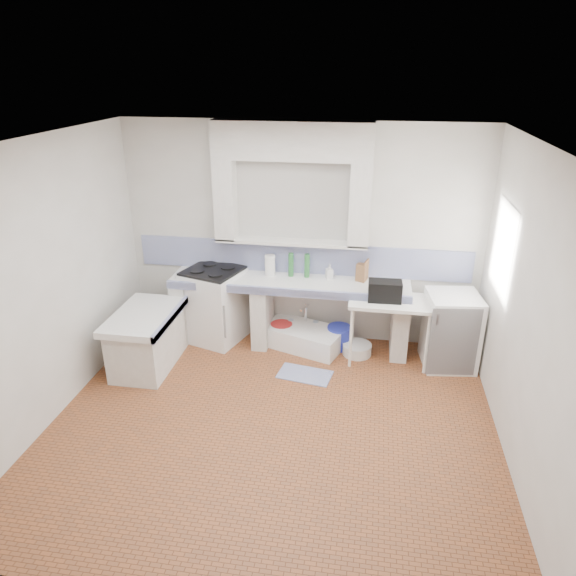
% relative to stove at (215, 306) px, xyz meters
% --- Properties ---
extents(floor, '(4.50, 4.50, 0.00)m').
position_rel_stove_xyz_m(floor, '(1.09, -1.70, -0.48)').
color(floor, brown).
rests_on(floor, ground).
extents(ceiling, '(4.50, 4.50, 0.00)m').
position_rel_stove_xyz_m(ceiling, '(1.09, -1.70, 2.32)').
color(ceiling, silver).
rests_on(ceiling, ground).
extents(wall_back, '(4.50, 0.00, 4.50)m').
position_rel_stove_xyz_m(wall_back, '(1.09, 0.30, 0.92)').
color(wall_back, silver).
rests_on(wall_back, ground).
extents(wall_front, '(4.50, 0.00, 4.50)m').
position_rel_stove_xyz_m(wall_front, '(1.09, -3.70, 0.92)').
color(wall_front, silver).
rests_on(wall_front, ground).
extents(wall_left, '(0.00, 4.50, 4.50)m').
position_rel_stove_xyz_m(wall_left, '(-1.16, -1.70, 0.92)').
color(wall_left, silver).
rests_on(wall_left, ground).
extents(wall_right, '(0.00, 4.50, 4.50)m').
position_rel_stove_xyz_m(wall_right, '(3.34, -1.70, 0.92)').
color(wall_right, silver).
rests_on(wall_right, ground).
extents(alcove_mass, '(1.90, 0.25, 0.45)m').
position_rel_stove_xyz_m(alcove_mass, '(0.99, 0.17, 2.10)').
color(alcove_mass, silver).
rests_on(alcove_mass, ground).
extents(window_frame, '(0.35, 0.86, 1.06)m').
position_rel_stove_xyz_m(window_frame, '(3.51, -0.50, 1.12)').
color(window_frame, '#331F10').
rests_on(window_frame, ground).
extents(lace_valance, '(0.01, 0.84, 0.24)m').
position_rel_stove_xyz_m(lace_valance, '(3.37, -0.50, 1.50)').
color(lace_valance, white).
rests_on(lace_valance, ground).
extents(counter_slab, '(3.00, 0.60, 0.08)m').
position_rel_stove_xyz_m(counter_slab, '(0.99, -0.00, 0.38)').
color(counter_slab, white).
rests_on(counter_slab, ground).
extents(counter_lip, '(3.00, 0.04, 0.10)m').
position_rel_stove_xyz_m(counter_lip, '(0.99, -0.28, 0.38)').
color(counter_lip, navy).
rests_on(counter_lip, ground).
extents(counter_pier_left, '(0.20, 0.55, 0.82)m').
position_rel_stove_xyz_m(counter_pier_left, '(-0.41, -0.00, -0.07)').
color(counter_pier_left, silver).
rests_on(counter_pier_left, ground).
extents(counter_pier_mid, '(0.20, 0.55, 0.82)m').
position_rel_stove_xyz_m(counter_pier_mid, '(0.64, -0.00, -0.07)').
color(counter_pier_mid, silver).
rests_on(counter_pier_mid, ground).
extents(counter_pier_right, '(0.20, 0.55, 0.82)m').
position_rel_stove_xyz_m(counter_pier_right, '(2.39, -0.00, -0.07)').
color(counter_pier_right, silver).
rests_on(counter_pier_right, ground).
extents(peninsula_top, '(0.70, 1.10, 0.08)m').
position_rel_stove_xyz_m(peninsula_top, '(-0.61, -0.80, 0.18)').
color(peninsula_top, white).
rests_on(peninsula_top, ground).
extents(peninsula_base, '(0.60, 1.00, 0.62)m').
position_rel_stove_xyz_m(peninsula_base, '(-0.61, -0.80, -0.17)').
color(peninsula_base, silver).
rests_on(peninsula_base, ground).
extents(peninsula_lip, '(0.04, 1.10, 0.10)m').
position_rel_stove_xyz_m(peninsula_lip, '(-0.28, -0.80, 0.18)').
color(peninsula_lip, navy).
rests_on(peninsula_lip, ground).
extents(backsplash, '(4.27, 0.03, 0.40)m').
position_rel_stove_xyz_m(backsplash, '(1.09, 0.28, 0.62)').
color(backsplash, navy).
rests_on(backsplash, ground).
extents(stove, '(0.84, 0.82, 0.95)m').
position_rel_stove_xyz_m(stove, '(0.00, 0.00, 0.00)').
color(stove, white).
rests_on(stove, ground).
extents(sink, '(1.12, 0.84, 0.24)m').
position_rel_stove_xyz_m(sink, '(1.18, -0.03, -0.36)').
color(sink, white).
rests_on(sink, ground).
extents(side_table, '(0.98, 0.55, 0.04)m').
position_rel_stove_xyz_m(side_table, '(2.25, -0.22, -0.07)').
color(side_table, white).
rests_on(side_table, ground).
extents(fridge, '(0.66, 0.66, 0.91)m').
position_rel_stove_xyz_m(fridge, '(2.98, -0.18, -0.02)').
color(fridge, white).
rests_on(fridge, ground).
extents(bucket_red, '(0.37, 0.37, 0.27)m').
position_rel_stove_xyz_m(bucket_red, '(0.88, 0.02, -0.34)').
color(bucket_red, red).
rests_on(bucket_red, ground).
extents(bucket_orange, '(0.30, 0.30, 0.25)m').
position_rel_stove_xyz_m(bucket_orange, '(1.24, -0.17, -0.35)').
color(bucket_orange, orange).
rests_on(bucket_orange, ground).
extents(bucket_blue, '(0.35, 0.35, 0.29)m').
position_rel_stove_xyz_m(bucket_blue, '(1.64, 0.01, -0.33)').
color(bucket_blue, '#222EB6').
rests_on(bucket_blue, ground).
extents(basin_white, '(0.45, 0.45, 0.14)m').
position_rel_stove_xyz_m(basin_white, '(1.88, -0.13, -0.41)').
color(basin_white, white).
rests_on(basin_white, ground).
extents(water_bottle_a, '(0.09, 0.09, 0.28)m').
position_rel_stove_xyz_m(water_bottle_a, '(0.99, 0.15, -0.34)').
color(water_bottle_a, silver).
rests_on(water_bottle_a, ground).
extents(water_bottle_b, '(0.08, 0.08, 0.28)m').
position_rel_stove_xyz_m(water_bottle_b, '(1.32, 0.15, -0.34)').
color(water_bottle_b, silver).
rests_on(water_bottle_b, ground).
extents(black_bag, '(0.39, 0.23, 0.24)m').
position_rel_stove_xyz_m(black_bag, '(2.17, -0.24, 0.46)').
color(black_bag, black).
rests_on(black_bag, side_table).
extents(green_bottle_a, '(0.09, 0.09, 0.31)m').
position_rel_stove_xyz_m(green_bottle_a, '(0.99, 0.15, 0.58)').
color(green_bottle_a, '#296E32').
rests_on(green_bottle_a, counter_slab).
extents(green_bottle_b, '(0.08, 0.08, 0.31)m').
position_rel_stove_xyz_m(green_bottle_b, '(1.19, 0.15, 0.58)').
color(green_bottle_b, '#296E32').
rests_on(green_bottle_b, counter_slab).
extents(knife_block, '(0.14, 0.13, 0.23)m').
position_rel_stove_xyz_m(knife_block, '(1.87, 0.13, 0.54)').
color(knife_block, brown).
rests_on(knife_block, counter_slab).
extents(cutting_board, '(0.06, 0.19, 0.26)m').
position_rel_stove_xyz_m(cutting_board, '(1.93, 0.15, 0.56)').
color(cutting_board, brown).
rests_on(cutting_board, counter_slab).
extents(paper_towel, '(0.15, 0.15, 0.26)m').
position_rel_stove_xyz_m(paper_towel, '(0.72, 0.15, 0.56)').
color(paper_towel, white).
rests_on(paper_towel, counter_slab).
extents(soap_bottle, '(0.11, 0.11, 0.19)m').
position_rel_stove_xyz_m(soap_bottle, '(1.48, 0.15, 0.52)').
color(soap_bottle, white).
rests_on(soap_bottle, counter_slab).
extents(rug, '(0.67, 0.46, 0.01)m').
position_rel_stove_xyz_m(rug, '(1.29, -0.72, -0.47)').
color(rug, '#364289').
rests_on(rug, ground).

